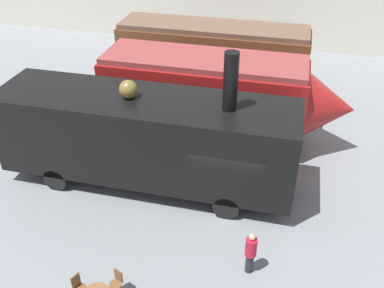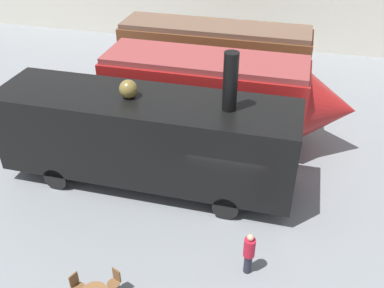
# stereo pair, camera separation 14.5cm
# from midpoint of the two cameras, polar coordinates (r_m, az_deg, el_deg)

# --- Properties ---
(ground_plane) EXTENTS (80.00, 80.00, 0.00)m
(ground_plane) POSITION_cam_midpoint_polar(r_m,az_deg,el_deg) (15.66, 4.55, -7.64)
(ground_plane) COLOR gray
(passenger_coach_wooden) EXTENTS (9.55, 2.51, 3.55)m
(passenger_coach_wooden) POSITION_cam_midpoint_polar(r_m,az_deg,el_deg) (22.34, 2.59, 12.26)
(passenger_coach_wooden) COLOR brown
(passenger_coach_wooden) RESTS_ON ground_plane
(streamlined_locomotive) EXTENTS (10.31, 2.74, 3.71)m
(streamlined_locomotive) POSITION_cam_midpoint_polar(r_m,az_deg,el_deg) (18.03, 3.87, 6.72)
(streamlined_locomotive) COLOR maroon
(streamlined_locomotive) RESTS_ON ground_plane
(steam_locomotive) EXTENTS (10.66, 2.77, 5.49)m
(steam_locomotive) POSITION_cam_midpoint_polar(r_m,az_deg,el_deg) (15.40, -6.33, 1.13)
(steam_locomotive) COLOR black
(steam_locomotive) RESTS_ON ground_plane
(cafe_chair_4) EXTENTS (0.38, 0.40, 0.87)m
(cafe_chair_4) POSITION_cam_midpoint_polar(r_m,az_deg,el_deg) (12.71, -10.30, -17.53)
(cafe_chair_4) COLOR black
(cafe_chair_4) RESTS_ON ground_plane
(cafe_chair_5) EXTENTS (0.40, 0.38, 0.87)m
(cafe_chair_5) POSITION_cam_midpoint_polar(r_m,az_deg,el_deg) (12.83, -15.23, -17.76)
(cafe_chair_5) COLOR black
(cafe_chair_5) RESTS_ON ground_plane
(visitor_person) EXTENTS (0.34, 0.34, 1.52)m
(visitor_person) POSITION_cam_midpoint_polar(r_m,az_deg,el_deg) (12.90, 7.49, -14.05)
(visitor_person) COLOR #262633
(visitor_person) RESTS_ON ground_plane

